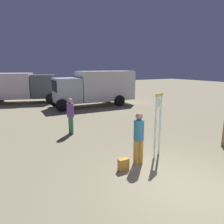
% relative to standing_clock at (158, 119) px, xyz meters
% --- Properties ---
extents(ground_plane, '(80.00, 80.00, 0.00)m').
position_rel_standing_clock_xyz_m(ground_plane, '(-0.75, -1.96, -1.37)').
color(ground_plane, gray).
extents(standing_clock, '(0.46, 0.27, 2.28)m').
position_rel_standing_clock_xyz_m(standing_clock, '(0.00, 0.00, 0.00)').
color(standing_clock, white).
rests_on(standing_clock, ground_plane).
extents(person_near_clock, '(0.33, 0.33, 1.74)m').
position_rel_standing_clock_xyz_m(person_near_clock, '(-0.95, -0.18, -0.40)').
color(person_near_clock, gold).
rests_on(person_near_clock, ground_plane).
extents(backpack, '(0.34, 0.21, 0.38)m').
position_rel_standing_clock_xyz_m(backpack, '(-1.64, -0.34, -1.18)').
color(backpack, gold).
rests_on(backpack, ground_plane).
extents(person_distant, '(0.33, 0.33, 1.74)m').
position_rel_standing_clock_xyz_m(person_distant, '(-1.90, 3.95, -0.40)').
color(person_distant, '#3D8754').
rests_on(person_distant, ground_plane).
extents(box_truck_near, '(6.85, 2.65, 2.85)m').
position_rel_standing_clock_xyz_m(box_truck_near, '(2.41, 10.21, 0.20)').
color(box_truck_near, silver).
rests_on(box_truck_near, ground_plane).
extents(box_truck_far, '(7.19, 4.39, 2.65)m').
position_rel_standing_clock_xyz_m(box_truck_far, '(-3.35, 14.92, 0.14)').
color(box_truck_far, silver).
rests_on(box_truck_far, ground_plane).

